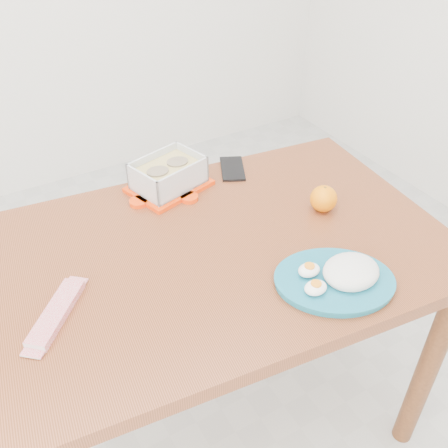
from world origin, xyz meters
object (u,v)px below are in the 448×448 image
dining_table (224,274)px  orange_fruit (324,199)px  rice_plate (340,276)px  food_container (168,175)px  smartphone (232,169)px

dining_table → orange_fruit: 0.34m
dining_table → orange_fruit: size_ratio=16.35×
dining_table → rice_plate: 0.33m
food_container → rice_plate: 0.58m
dining_table → orange_fruit: (0.31, -0.01, 0.14)m
dining_table → smartphone: (0.20, 0.29, 0.11)m
orange_fruit → dining_table: bearing=177.9°
food_container → smartphone: size_ratio=1.82×
smartphone → rice_plate: bearing=-68.9°
food_container → orange_fruit: size_ratio=3.46×
food_container → rice_plate: bearing=-89.4°
food_container → rice_plate: size_ratio=0.69×
smartphone → food_container: bearing=-155.2°
dining_table → smartphone: size_ratio=8.63×
food_container → smartphone: food_container is taller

